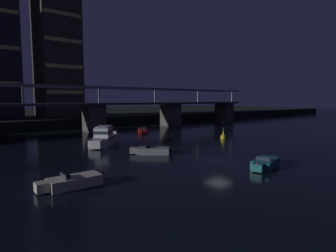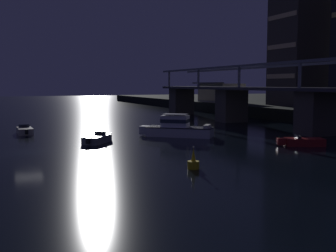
# 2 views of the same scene
# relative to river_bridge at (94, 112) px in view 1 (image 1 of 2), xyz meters

# --- Properties ---
(ground_plane) EXTENTS (400.00, 400.00, 0.00)m
(ground_plane) POSITION_rel_river_bridge_xyz_m (-0.00, -34.90, -4.05)
(ground_plane) COLOR black
(far_riverbank) EXTENTS (240.00, 80.00, 2.20)m
(far_riverbank) POSITION_rel_river_bridge_xyz_m (-0.00, 48.01, -2.95)
(far_riverbank) COLOR black
(far_riverbank) RESTS_ON ground
(river_bridge) EXTENTS (88.19, 6.40, 9.38)m
(river_bridge) POSITION_rel_river_bridge_xyz_m (0.00, 0.00, 0.00)
(river_bridge) COLOR #4C4944
(river_bridge) RESTS_ON ground
(tower_central) EXTENTS (9.63, 13.33, 32.34)m
(tower_central) POSITION_rel_river_bridge_xyz_m (-1.13, 21.53, 14.17)
(tower_central) COLOR #38332D
(tower_central) RESTS_ON far_riverbank
(cabin_cruiser_near_left) EXTENTS (7.38, 8.37, 2.79)m
(cabin_cruiser_near_left) POSITION_rel_river_bridge_xyz_m (-5.37, -16.95, -3.00)
(cabin_cruiser_near_left) COLOR silver
(cabin_cruiser_near_left) RESTS_ON ground
(speedboat_near_center) EXTENTS (5.21, 1.91, 1.16)m
(speedboat_near_center) POSITION_rel_river_bridge_xyz_m (-15.77, -34.11, -3.64)
(speedboat_near_center) COLOR beige
(speedboat_near_center) RESTS_ON ground
(speedboat_near_right) EXTENTS (5.16, 2.86, 1.16)m
(speedboat_near_right) POSITION_rel_river_bridge_xyz_m (1.45, -39.65, -3.64)
(speedboat_near_right) COLOR #196066
(speedboat_near_right) RESTS_ON ground
(speedboat_mid_left) EXTENTS (4.61, 4.12, 1.16)m
(speedboat_mid_left) POSITION_rel_river_bridge_xyz_m (-3.79, -27.27, -3.64)
(speedboat_mid_left) COLOR gray
(speedboat_mid_left) RESTS_ON ground
(speedboat_mid_center) EXTENTS (3.27, 5.00, 1.16)m
(speedboat_mid_center) POSITION_rel_river_bridge_xyz_m (6.89, -8.08, -3.64)
(speedboat_mid_center) COLOR maroon
(speedboat_mid_center) RESTS_ON ground
(channel_buoy) EXTENTS (0.90, 0.90, 1.76)m
(channel_buoy) POSITION_rel_river_bridge_xyz_m (13.29, -23.96, -3.58)
(channel_buoy) COLOR yellow
(channel_buoy) RESTS_ON ground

